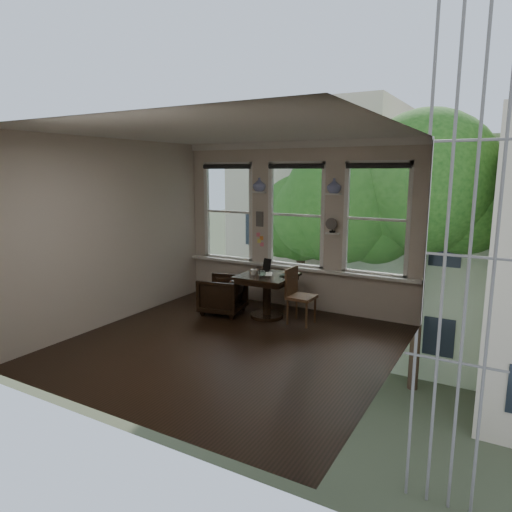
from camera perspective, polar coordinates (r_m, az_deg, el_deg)
The scene contains 25 objects.
ground at distance 6.76m, azimuth -3.20°, elevation -11.01°, with size 4.50×4.50×0.00m, color black.
ceiling at distance 6.31m, azimuth -3.49°, elevation 15.26°, with size 4.50×4.50×0.00m, color silver.
wall_back at distance 8.32m, azimuth 5.11°, elevation 3.74°, with size 4.50×4.50×0.00m, color beige.
wall_front at distance 4.67m, azimuth -18.50°, elevation -2.13°, with size 4.50×4.50×0.00m, color beige.
wall_left at distance 7.80m, azimuth -17.37°, elevation 2.85°, with size 4.50×4.50×0.00m, color beige.
wall_right at distance 5.49m, azimuth 16.80°, elevation -0.19°, with size 4.50×4.50×0.00m, color beige.
window_left at distance 9.00m, azimuth -3.34°, elevation 5.55°, with size 1.10×0.12×1.90m, color white, non-canonical shape.
window_center at distance 8.30m, azimuth 5.13°, elevation 5.11°, with size 1.10×0.12×1.90m, color white, non-canonical shape.
window_right at distance 7.82m, azimuth 14.88°, elevation 4.46°, with size 1.10×0.12×1.90m, color white, non-canonical shape.
shelf_left at distance 8.51m, azimuth 0.41°, elevation 7.98°, with size 0.26×0.16×0.03m, color white.
shelf_right at distance 7.91m, azimuth 9.71°, elevation 7.64°, with size 0.26×0.16×0.03m, color white.
intercom at distance 8.57m, azimuth 0.50°, elevation 4.65°, with size 0.14×0.06×0.28m, color #59544F.
sticky_notes at distance 8.62m, azimuth 0.51°, elevation 2.34°, with size 0.16×0.01×0.24m, color pink, non-canonical shape.
desk_fan at distance 7.94m, azimuth 9.53°, elevation 3.52°, with size 0.20×0.20×0.24m, color #59544F, non-canonical shape.
vase_left at distance 8.51m, azimuth 0.41°, elevation 8.92°, with size 0.24×0.24×0.25m, color white.
vase_right at distance 7.90m, azimuth 9.74°, elevation 8.65°, with size 0.24×0.24×0.25m, color white.
table at distance 7.84m, azimuth 1.37°, elevation -5.04°, with size 0.90×0.90×0.75m, color black, non-canonical shape.
armchair_left at distance 8.10m, azimuth -4.21°, elevation -4.87°, with size 0.71×0.73×0.66m, color black.
cushion_red at distance 8.07m, azimuth -4.22°, elevation -4.05°, with size 0.45×0.45×0.06m, color maroon.
side_chair_right at distance 7.53m, azimuth 5.72°, elevation -5.07°, with size 0.42×0.42×0.92m, color #442218, non-canonical shape.
laptop at distance 7.59m, azimuth 3.63°, elevation -2.56°, with size 0.31×0.20×0.02m, color black.
mug at distance 7.72m, azimuth -0.32°, elevation -2.04°, with size 0.10×0.10×0.10m, color white.
drinking_glass at distance 7.58m, azimuth 0.73°, elevation -2.25°, with size 0.13×0.13×0.10m, color white.
tablet at distance 8.02m, azimuth 1.37°, elevation -1.11°, with size 0.16×0.02×0.22m, color black.
papers at distance 7.80m, azimuth 1.22°, elevation -2.26°, with size 0.22×0.30×0.00m, color silver.
Camera 1 is at (3.42, -5.28, 2.48)m, focal length 32.00 mm.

